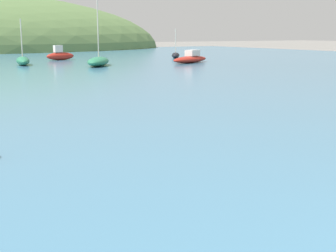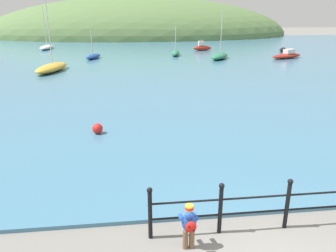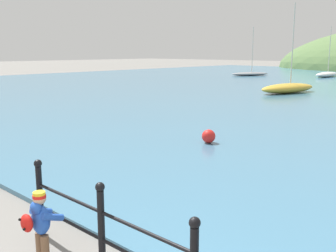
# 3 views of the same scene
# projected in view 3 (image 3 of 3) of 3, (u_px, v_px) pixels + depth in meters

# --- Properties ---
(iron_railing) EXTENTS (4.61, 0.12, 1.21)m
(iron_railing) POSITION_uv_depth(u_px,v_px,m) (142.00, 245.00, 4.42)
(iron_railing) COLOR black
(iron_railing) RESTS_ON ground
(child_in_coat) EXTENTS (0.38, 0.53, 1.00)m
(child_in_coat) POSITION_uv_depth(u_px,v_px,m) (39.00, 221.00, 5.12)
(child_in_coat) COLOR brown
(child_in_coat) RESTS_ON ground
(boat_white_sailboat) EXTENTS (2.52, 4.79, 5.65)m
(boat_white_sailboat) POSITION_uv_depth(u_px,v_px,m) (288.00, 88.00, 25.40)
(boat_white_sailboat) COLOR gold
(boat_white_sailboat) RESTS_ON water
(boat_red_dinghy) EXTENTS (3.45, 4.57, 5.20)m
(boat_red_dinghy) POSITION_uv_depth(u_px,v_px,m) (250.00, 74.00, 43.10)
(boat_red_dinghy) COLOR gray
(boat_red_dinghy) RESTS_ON water
(boat_green_fishing) EXTENTS (1.46, 4.26, 5.13)m
(boat_green_fishing) POSITION_uv_depth(u_px,v_px,m) (327.00, 74.00, 40.70)
(boat_green_fishing) COLOR silver
(boat_green_fishing) RESTS_ON water
(mooring_buoy) EXTENTS (0.40, 0.40, 0.40)m
(mooring_buoy) POSITION_uv_depth(u_px,v_px,m) (209.00, 136.00, 11.62)
(mooring_buoy) COLOR red
(mooring_buoy) RESTS_ON water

